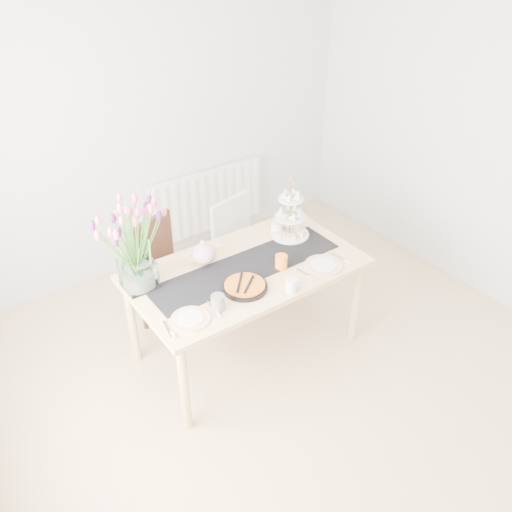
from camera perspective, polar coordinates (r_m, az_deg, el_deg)
room_shell at (r=3.02m, az=7.48°, el=1.80°), size 4.50×4.50×4.50m
radiator at (r=5.24m, az=-5.17°, el=5.79°), size 1.20×0.08×0.60m
dining_table at (r=3.77m, az=-1.03°, el=-2.18°), size 1.60×0.90×0.75m
chair_brown at (r=4.19m, az=-9.64°, el=-1.18°), size 0.57×0.57×0.90m
chair_white at (r=4.46m, az=-1.54°, el=1.45°), size 0.52×0.52×0.87m
table_runner at (r=3.73m, az=-1.04°, el=-1.18°), size 1.40×0.35×0.01m
tulip_vase at (r=3.41m, az=-12.87°, el=2.30°), size 0.73×0.73×0.63m
cake_stand at (r=4.03m, az=3.62°, el=3.63°), size 0.29×0.29×0.43m
teapot at (r=3.74m, az=-5.55°, el=0.24°), size 0.29×0.25×0.17m
cream_jug at (r=4.11m, az=2.18°, el=3.05°), size 0.11×0.11×0.08m
tart_tin at (r=3.52m, az=-1.19°, el=-3.23°), size 0.30×0.30×0.04m
mug_grey at (r=3.35m, az=-4.03°, el=-4.90°), size 0.12×0.12×0.10m
mug_white at (r=3.49m, az=3.73°, el=-3.11°), size 0.09×0.09×0.09m
mug_orange at (r=3.70m, az=2.67°, el=-0.63°), size 0.12×0.12×0.10m
plate_left at (r=3.31m, az=-6.91°, el=-6.59°), size 0.28×0.28×0.01m
plate_right at (r=3.77m, az=7.10°, el=-0.98°), size 0.30×0.30×0.01m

